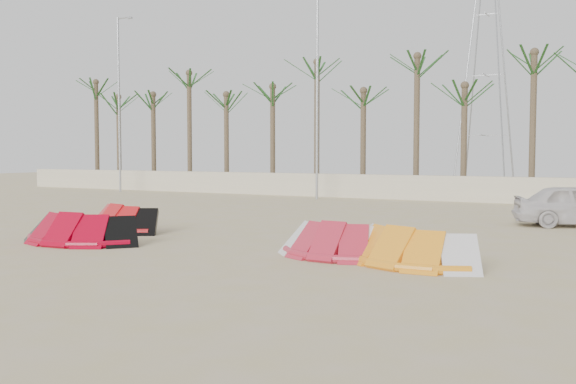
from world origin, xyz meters
The scene contains 10 objects.
ground centered at (0.00, 0.00, 0.00)m, with size 120.00×120.00×0.00m, color tan.
boundary_wall centered at (0.00, 22.00, 0.65)m, with size 60.00×0.30×1.30m, color beige.
palm_line centered at (0.67, 23.50, 6.44)m, with size 52.00×4.00×7.70m.
lamp_a centered at (-19.96, 20.00, 5.77)m, with size 1.25×0.14×11.00m.
lamp_b centered at (-5.96, 20.00, 5.77)m, with size 1.25×0.14×11.00m.
pylon centered at (1.00, 28.00, 0.00)m, with size 3.00×3.00×14.00m, color #A5A8AD, non-canonical shape.
kite_red_left centered at (-5.10, 4.70, 0.42)m, with size 3.41×2.11×0.90m.
kite_red_mid centered at (-4.18, 2.14, 0.42)m, with size 3.70×1.80×0.90m.
kite_red_right centered at (2.94, 3.29, 0.42)m, with size 3.03×1.65×0.90m.
kite_orange centered at (4.69, 3.21, 0.42)m, with size 3.77×2.45×0.90m.
Camera 1 is at (9.16, -10.53, 2.44)m, focal length 40.00 mm.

